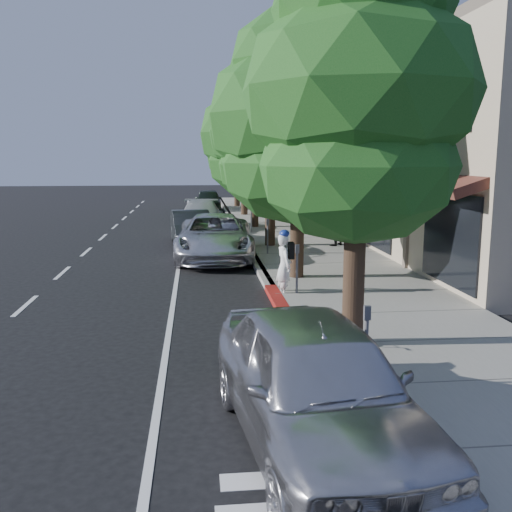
{
  "coord_description": "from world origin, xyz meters",
  "views": [
    {
      "loc": [
        -1.99,
        -12.07,
        3.63
      ],
      "look_at": [
        -0.63,
        0.8,
        1.35
      ],
      "focal_mm": 40.0,
      "sensor_mm": 36.0,
      "label": 1
    }
  ],
  "objects": [
    {
      "name": "silver_suv",
      "position": [
        -1.34,
        7.99,
        0.79
      ],
      "size": [
        2.87,
        5.81,
        1.58
      ],
      "primitive_type": "imported",
      "rotation": [
        0.0,
        0.0,
        -0.04
      ],
      "color": "silver",
      "rests_on": "ground"
    },
    {
      "name": "cyclist",
      "position": [
        0.25,
        2.2,
        0.83
      ],
      "size": [
        0.5,
        0.66,
        1.65
      ],
      "primitive_type": "imported",
      "rotation": [
        0.0,
        0.0,
        1.75
      ],
      "color": "white",
      "rests_on": "ground"
    },
    {
      "name": "street_tree_5",
      "position": [
        0.9,
        28.0,
        4.72
      ],
      "size": [
        5.0,
        5.0,
        7.74
      ],
      "color": "black",
      "rests_on": "ground"
    },
    {
      "name": "street_tree_1",
      "position": [
        0.9,
        4.0,
        4.63
      ],
      "size": [
        5.22,
        5.22,
        7.68
      ],
      "color": "black",
      "rests_on": "ground"
    },
    {
      "name": "street_tree_0",
      "position": [
        0.9,
        -2.0,
        4.65
      ],
      "size": [
        4.23,
        4.23,
        7.42
      ],
      "color": "black",
      "rests_on": "ground"
    },
    {
      "name": "street_tree_4",
      "position": [
        0.9,
        22.0,
        4.95
      ],
      "size": [
        4.09,
        4.09,
        7.78
      ],
      "color": "black",
      "rests_on": "ground"
    },
    {
      "name": "bicycle",
      "position": [
        -0.4,
        -2.28,
        0.44
      ],
      "size": [
        1.77,
        1.01,
        0.88
      ],
      "primitive_type": "imported",
      "rotation": [
        0.0,
        0.0,
        1.84
      ],
      "color": "#153D94",
      "rests_on": "ground"
    },
    {
      "name": "dark_sedan",
      "position": [
        -2.2,
        11.23,
        0.71
      ],
      "size": [
        1.89,
        4.42,
        1.42
      ],
      "primitive_type": "imported",
      "rotation": [
        0.0,
        0.0,
        0.09
      ],
      "color": "#222628",
      "rests_on": "ground"
    },
    {
      "name": "storefront_building",
      "position": [
        9.6,
        18.0,
        3.5
      ],
      "size": [
        10.0,
        36.0,
        7.0
      ],
      "primitive_type": "cube",
      "color": "tan",
      "rests_on": "ground"
    },
    {
      "name": "white_pickup",
      "position": [
        -1.75,
        15.27,
        0.74
      ],
      "size": [
        2.19,
        5.14,
        1.48
      ],
      "primitive_type": "imported",
      "rotation": [
        0.0,
        0.0,
        -0.02
      ],
      "color": "#BBBBBB",
      "rests_on": "ground"
    },
    {
      "name": "curb",
      "position": [
        0.0,
        8.0,
        0.07
      ],
      "size": [
        0.3,
        56.0,
        0.15
      ],
      "primitive_type": "cube",
      "color": "#9E998E",
      "rests_on": "ground"
    },
    {
      "name": "near_car_a",
      "position": [
        -0.54,
        -5.5,
        0.84
      ],
      "size": [
        2.54,
        5.12,
        1.68
      ],
      "primitive_type": "imported",
      "rotation": [
        0.0,
        0.0,
        0.12
      ],
      "color": "silver",
      "rests_on": "ground"
    },
    {
      "name": "street_tree_2",
      "position": [
        0.9,
        10.0,
        4.45
      ],
      "size": [
        4.88,
        4.88,
        7.35
      ],
      "color": "black",
      "rests_on": "ground"
    },
    {
      "name": "dark_suv_far",
      "position": [
        -1.17,
        25.74,
        0.72
      ],
      "size": [
        1.87,
        4.3,
        1.44
      ],
      "primitive_type": "imported",
      "rotation": [
        0.0,
        0.0,
        -0.04
      ],
      "color": "black",
      "rests_on": "ground"
    },
    {
      "name": "ground",
      "position": [
        0.0,
        0.0,
        0.0
      ],
      "size": [
        120.0,
        120.0,
        0.0
      ],
      "primitive_type": "plane",
      "color": "black",
      "rests_on": "ground"
    },
    {
      "name": "sidewalk",
      "position": [
        2.3,
        8.0,
        0.07
      ],
      "size": [
        4.6,
        56.0,
        0.15
      ],
      "primitive_type": "cube",
      "color": "gray",
      "rests_on": "ground"
    },
    {
      "name": "street_tree_3",
      "position": [
        0.9,
        16.0,
        4.6
      ],
      "size": [
        5.49,
        5.49,
        7.72
      ],
      "color": "black",
      "rests_on": "ground"
    },
    {
      "name": "curb_red_segment",
      "position": [
        0.0,
        1.0,
        0.07
      ],
      "size": [
        0.32,
        4.0,
        0.15
      ],
      "primitive_type": "cube",
      "color": "maroon",
      "rests_on": "ground"
    },
    {
      "name": "pedestrian",
      "position": [
        3.38,
        9.61,
        0.94
      ],
      "size": [
        0.97,
        0.94,
        1.58
      ],
      "primitive_type": "imported",
      "rotation": [
        0.0,
        0.0,
        3.8
      ],
      "color": "black",
      "rests_on": "sidewalk"
    }
  ]
}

